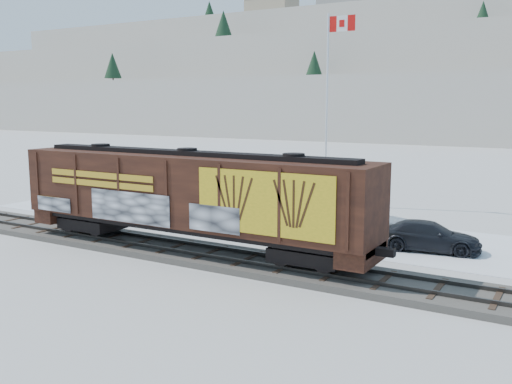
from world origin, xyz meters
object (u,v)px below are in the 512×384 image
Objects in this scene: hopper_railcar at (188,193)px; car_white at (366,225)px; car_dark at (429,236)px; flagpole at (328,135)px; car_silver at (281,210)px.

hopper_railcar is 9.23m from car_white.
car_dark is at bearing 34.23° from hopper_railcar.
flagpole is 13.30m from car_dark.
car_white is at bearing -55.73° from flagpole.
hopper_railcar is 8.50m from car_silver.
car_silver is at bearing 87.02° from hopper_railcar.
car_silver is 0.94× the size of car_dark.
car_white is at bearing 76.33° from car_dark.
car_dark is (9.31, 6.34, -2.16)m from hopper_railcar.
hopper_railcar is at bearing 172.95° from car_silver.
hopper_railcar is 15.32m from flagpole.
car_silver is (0.43, 8.23, -2.09)m from hopper_railcar.
car_dark is (3.20, -0.27, -0.16)m from car_white.
car_white is 3.21m from car_dark.
flagpole reaches higher than hopper_railcar.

